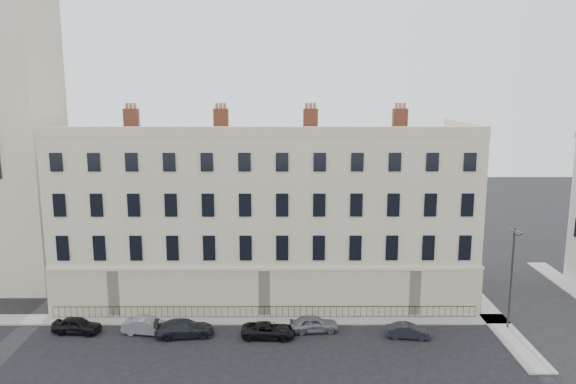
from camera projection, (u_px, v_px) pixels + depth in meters
name	position (u px, v px, depth m)	size (l,w,h in m)	color
ground	(343.00, 348.00, 41.23)	(160.00, 160.00, 0.00)	black
terrace	(267.00, 213.00, 51.60)	(36.22, 12.22, 17.00)	beige
church_tower	(5.00, 90.00, 51.47)	(8.00, 8.13, 44.00)	beige
pavement_terrace	(216.00, 320.00, 46.10)	(48.00, 2.00, 0.12)	gray
pavement_east_return	(482.00, 305.00, 49.12)	(2.00, 24.00, 0.12)	gray
railings	(264.00, 312.00, 46.42)	(35.00, 0.04, 0.96)	black
car_a	(77.00, 325.00, 43.64)	(1.50, 3.73, 1.27)	black
car_b	(148.00, 326.00, 43.50)	(1.37, 3.93, 1.29)	slate
car_c	(185.00, 328.00, 43.05)	(1.84, 4.52, 1.31)	black
car_d	(268.00, 330.00, 42.88)	(1.91, 4.13, 1.15)	black
car_e	(314.00, 324.00, 43.89)	(1.53, 3.80, 1.30)	slate
car_f	(408.00, 331.00, 42.83)	(1.16, 3.32, 1.09)	black
streetlamp	(512.00, 274.00, 43.63)	(0.60, 1.75, 8.24)	#35343A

